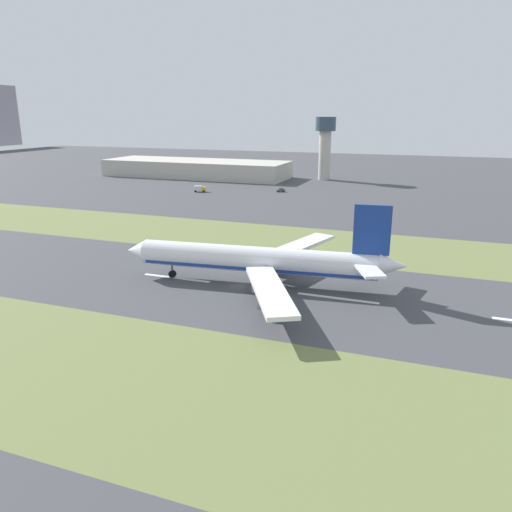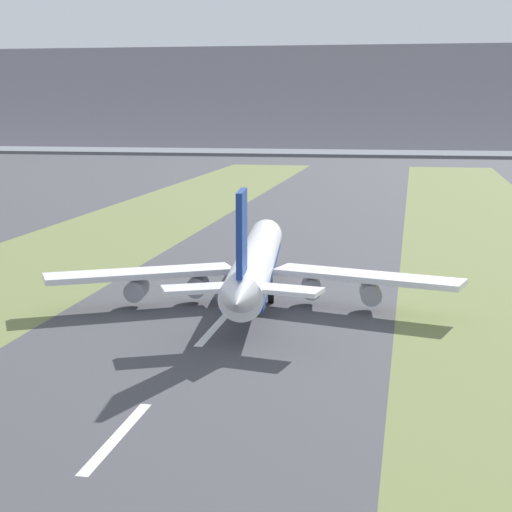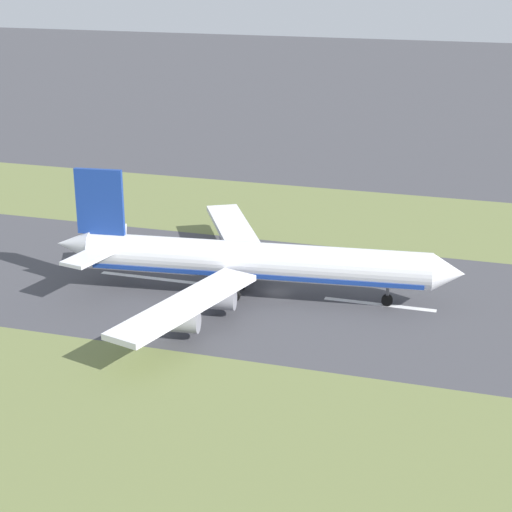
# 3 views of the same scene
# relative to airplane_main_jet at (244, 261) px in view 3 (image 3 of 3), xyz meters

# --- Properties ---
(ground_plane) EXTENTS (800.00, 800.00, 0.00)m
(ground_plane) POSITION_rel_airplane_main_jet_xyz_m (-2.61, 4.87, -6.02)
(ground_plane) COLOR #424247
(grass_median_west) EXTENTS (40.00, 600.00, 0.01)m
(grass_median_west) POSITION_rel_airplane_main_jet_xyz_m (-47.61, 4.87, -6.02)
(grass_median_west) COLOR olive
(grass_median_west) RESTS_ON ground
(grass_median_east) EXTENTS (40.00, 600.00, 0.01)m
(grass_median_east) POSITION_rel_airplane_main_jet_xyz_m (42.39, 4.87, -6.02)
(grass_median_east) COLOR olive
(grass_median_east) RESTS_ON ground
(centreline_dash_mid) EXTENTS (1.20, 18.00, 0.01)m
(centreline_dash_mid) POSITION_rel_airplane_main_jet_xyz_m (-2.61, -18.11, -6.01)
(centreline_dash_mid) COLOR silver
(centreline_dash_mid) RESTS_ON ground
(centreline_dash_far) EXTENTS (1.20, 18.00, 0.01)m
(centreline_dash_far) POSITION_rel_airplane_main_jet_xyz_m (-2.61, 21.89, -6.01)
(centreline_dash_far) COLOR silver
(centreline_dash_far) RESTS_ON ground
(airplane_main_jet) EXTENTS (63.74, 67.20, 20.20)m
(airplane_main_jet) POSITION_rel_airplane_main_jet_xyz_m (0.00, 0.00, 0.00)
(airplane_main_jet) COLOR white
(airplane_main_jet) RESTS_ON ground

